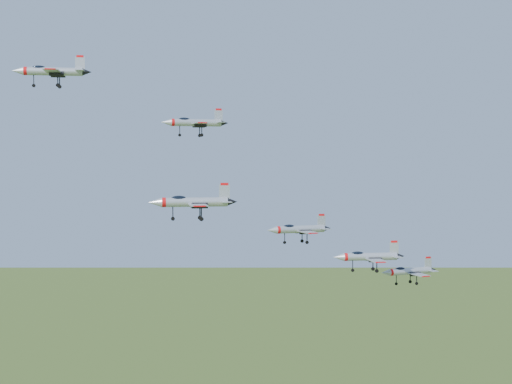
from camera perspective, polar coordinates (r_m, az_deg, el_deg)
name	(u,v)px	position (r m, az deg, el deg)	size (l,w,h in m)	color
jet_lead	(51,71)	(132.58, -16.08, 9.27)	(13.78, 11.53, 3.69)	#A8AEB5
jet_left_high	(194,122)	(115.25, -4.96, 5.56)	(10.95, 9.03, 2.93)	#A8AEB5
jet_right_high	(192,202)	(95.53, -5.13, -0.79)	(11.96, 9.98, 3.20)	#A8AEB5
jet_left_low	(299,229)	(126.80, 3.42, -2.98)	(12.31, 10.15, 3.29)	#A8AEB5
jet_right_low	(368,256)	(121.01, 8.96, -5.11)	(12.29, 10.30, 3.29)	#A8AEB5
jet_trail	(408,271)	(126.40, 12.09, -6.21)	(11.05, 9.13, 2.95)	#A8AEB5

